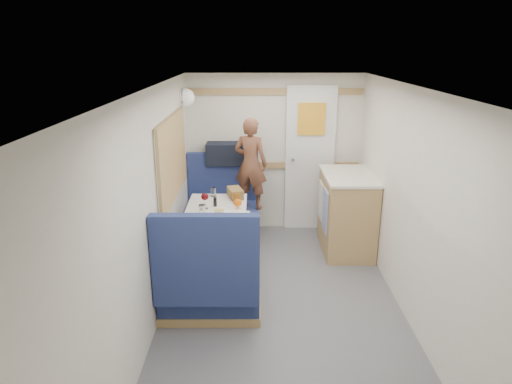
{
  "coord_description": "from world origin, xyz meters",
  "views": [
    {
      "loc": [
        -0.24,
        -3.43,
        2.33
      ],
      "look_at": [
        -0.24,
        0.9,
        0.92
      ],
      "focal_mm": 32.0,
      "sensor_mm": 36.0,
      "label": 1
    }
  ],
  "objects_px": {
    "galley_counter": "(346,212)",
    "orange_fruit": "(238,203)",
    "wine_glass": "(205,197)",
    "bread_loaf": "(235,193)",
    "duffel_bag": "(229,153)",
    "beer_glass": "(236,199)",
    "person": "(251,164)",
    "pepper_grinder": "(215,202)",
    "bench_near": "(210,286)",
    "tumbler_mid": "(213,192)",
    "cheese_block": "(219,210)",
    "tumbler_left": "(202,210)",
    "dome_light": "(186,97)",
    "tray": "(235,218)",
    "dinette_table": "(217,221)",
    "bench_far": "(223,216)"
  },
  "relations": [
    {
      "from": "wine_glass",
      "to": "bread_loaf",
      "type": "distance_m",
      "value": 0.47
    },
    {
      "from": "cheese_block",
      "to": "wine_glass",
      "type": "xyz_separation_m",
      "value": [
        -0.16,
        0.13,
        0.09
      ]
    },
    {
      "from": "dinette_table",
      "to": "bread_loaf",
      "type": "distance_m",
      "value": 0.43
    },
    {
      "from": "bench_near",
      "to": "tumbler_mid",
      "type": "bearing_deg",
      "value": 92.92
    },
    {
      "from": "galley_counter",
      "to": "orange_fruit",
      "type": "height_order",
      "value": "galley_counter"
    },
    {
      "from": "wine_glass",
      "to": "tumbler_left",
      "type": "distance_m",
      "value": 0.22
    },
    {
      "from": "tumbler_mid",
      "to": "beer_glass",
      "type": "bearing_deg",
      "value": -42.47
    },
    {
      "from": "beer_glass",
      "to": "pepper_grinder",
      "type": "distance_m",
      "value": 0.24
    },
    {
      "from": "person",
      "to": "bread_loaf",
      "type": "relative_size",
      "value": 4.36
    },
    {
      "from": "duffel_bag",
      "to": "dinette_table",
      "type": "bearing_deg",
      "value": -93.35
    },
    {
      "from": "bench_far",
      "to": "beer_glass",
      "type": "xyz_separation_m",
      "value": [
        0.2,
        -0.73,
        0.47
      ]
    },
    {
      "from": "wine_glass",
      "to": "tumbler_mid",
      "type": "height_order",
      "value": "wine_glass"
    },
    {
      "from": "tumbler_left",
      "to": "wine_glass",
      "type": "bearing_deg",
      "value": 88.26
    },
    {
      "from": "tray",
      "to": "orange_fruit",
      "type": "distance_m",
      "value": 0.31
    },
    {
      "from": "duffel_bag",
      "to": "beer_glass",
      "type": "bearing_deg",
      "value": -82.04
    },
    {
      "from": "tumbler_mid",
      "to": "bread_loaf",
      "type": "height_order",
      "value": "bread_loaf"
    },
    {
      "from": "tumbler_mid",
      "to": "tray",
      "type": "bearing_deg",
      "value": -69.14
    },
    {
      "from": "dome_light",
      "to": "person",
      "type": "height_order",
      "value": "dome_light"
    },
    {
      "from": "wine_glass",
      "to": "tumbler_mid",
      "type": "distance_m",
      "value": 0.42
    },
    {
      "from": "dome_light",
      "to": "person",
      "type": "distance_m",
      "value": 1.06
    },
    {
      "from": "orange_fruit",
      "to": "beer_glass",
      "type": "height_order",
      "value": "beer_glass"
    },
    {
      "from": "duffel_bag",
      "to": "cheese_block",
      "type": "height_order",
      "value": "duffel_bag"
    },
    {
      "from": "duffel_bag",
      "to": "beer_glass",
      "type": "relative_size",
      "value": 5.14
    },
    {
      "from": "duffel_bag",
      "to": "beer_glass",
      "type": "xyz_separation_m",
      "value": [
        0.13,
        -0.99,
        -0.26
      ]
    },
    {
      "from": "person",
      "to": "pepper_grinder",
      "type": "xyz_separation_m",
      "value": [
        -0.37,
        -0.71,
        -0.23
      ]
    },
    {
      "from": "dinette_table",
      "to": "wine_glass",
      "type": "distance_m",
      "value": 0.3
    },
    {
      "from": "dome_light",
      "to": "wine_glass",
      "type": "relative_size",
      "value": 1.19
    },
    {
      "from": "galley_counter",
      "to": "orange_fruit",
      "type": "xyz_separation_m",
      "value": [
        -1.24,
        -0.57,
        0.31
      ]
    },
    {
      "from": "bench_near",
      "to": "wine_glass",
      "type": "distance_m",
      "value": 1.0
    },
    {
      "from": "dinette_table",
      "to": "bench_far",
      "type": "relative_size",
      "value": 0.88
    },
    {
      "from": "person",
      "to": "tumbler_left",
      "type": "relative_size",
      "value": 9.57
    },
    {
      "from": "bench_near",
      "to": "tray",
      "type": "distance_m",
      "value": 0.72
    },
    {
      "from": "bench_near",
      "to": "dome_light",
      "type": "relative_size",
      "value": 5.25
    },
    {
      "from": "tray",
      "to": "tumbler_left",
      "type": "bearing_deg",
      "value": 164.9
    },
    {
      "from": "dinette_table",
      "to": "beer_glass",
      "type": "xyz_separation_m",
      "value": [
        0.2,
        0.13,
        0.21
      ]
    },
    {
      "from": "duffel_bag",
      "to": "tumbler_mid",
      "type": "xyz_separation_m",
      "value": [
        -0.14,
        -0.75,
        -0.26
      ]
    },
    {
      "from": "dome_light",
      "to": "cheese_block",
      "type": "xyz_separation_m",
      "value": [
        0.44,
        -1.01,
        -1.0
      ]
    },
    {
      "from": "bench_near",
      "to": "duffel_bag",
      "type": "xyz_separation_m",
      "value": [
        0.07,
        1.98,
        0.73
      ]
    },
    {
      "from": "wine_glass",
      "to": "pepper_grinder",
      "type": "xyz_separation_m",
      "value": [
        0.1,
        0.07,
        -0.07
      ]
    },
    {
      "from": "tray",
      "to": "orange_fruit",
      "type": "bearing_deg",
      "value": 86.06
    },
    {
      "from": "tray",
      "to": "orange_fruit",
      "type": "relative_size",
      "value": 4.5
    },
    {
      "from": "cheese_block",
      "to": "bench_far",
      "type": "bearing_deg",
      "value": 92.52
    },
    {
      "from": "bench_far",
      "to": "tumbler_mid",
      "type": "height_order",
      "value": "bench_far"
    },
    {
      "from": "galley_counter",
      "to": "bench_far",
      "type": "bearing_deg",
      "value": 167.9
    },
    {
      "from": "cheese_block",
      "to": "tumbler_mid",
      "type": "height_order",
      "value": "tumbler_mid"
    },
    {
      "from": "duffel_bag",
      "to": "pepper_grinder",
      "type": "distance_m",
      "value": 1.12
    },
    {
      "from": "orange_fruit",
      "to": "dinette_table",
      "type": "bearing_deg",
      "value": 175.81
    },
    {
      "from": "tumbler_mid",
      "to": "orange_fruit",
      "type": "bearing_deg",
      "value": -53.63
    },
    {
      "from": "orange_fruit",
      "to": "beer_glass",
      "type": "bearing_deg",
      "value": 97.82
    },
    {
      "from": "pepper_grinder",
      "to": "bread_loaf",
      "type": "distance_m",
      "value": 0.35
    }
  ]
}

